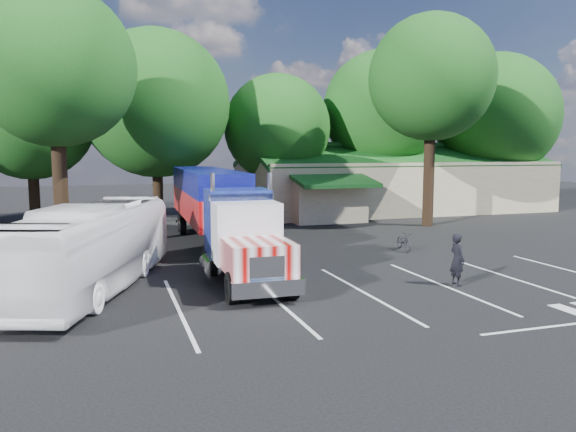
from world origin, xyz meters
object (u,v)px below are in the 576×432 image
object	(u,v)px
woman	(457,259)
tour_bus	(93,247)
silver_sedan	(363,207)
bicycle	(404,241)
semi_truck	(215,204)

from	to	relation	value
woman	tour_bus	bearing A→B (deg)	72.89
woman	silver_sedan	xyz separation A→B (m)	(5.79, 20.00, -0.19)
bicycle	silver_sedan	distance (m)	13.60
bicycle	tour_bus	bearing A→B (deg)	-156.88
woman	bicycle	world-z (taller)	woman
woman	tour_bus	size ratio (longest dim) A/B	0.17
semi_truck	silver_sedan	bearing A→B (deg)	40.01
semi_truck	woman	bearing A→B (deg)	-52.66
woman	silver_sedan	bearing A→B (deg)	-18.38
semi_truck	tour_bus	size ratio (longest dim) A/B	1.78
silver_sedan	woman	bearing A→B (deg)	163.41
tour_bus	silver_sedan	xyz separation A→B (m)	(18.41, 16.65, -0.77)
silver_sedan	semi_truck	bearing A→B (deg)	127.85
semi_truck	silver_sedan	world-z (taller)	semi_truck
woman	bicycle	distance (m)	7.25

